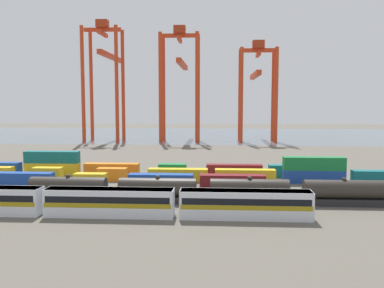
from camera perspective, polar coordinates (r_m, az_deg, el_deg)
ground_plane at (r=120.18m, az=-4.67°, el=-1.95°), size 420.00×420.00×0.00m
harbour_water at (r=212.54m, az=-1.08°, el=1.32°), size 400.00×110.00×0.01m
passenger_train at (r=58.87m, az=-11.40°, el=-7.80°), size 55.81×3.14×3.90m
freight_tank_row at (r=65.34m, az=8.00°, el=-6.52°), size 70.44×2.85×4.31m
shipping_container_1 at (r=85.32m, az=-22.62°, el=-4.55°), size 12.10×2.44×2.60m
shipping_container_2 at (r=80.33m, az=-13.95°, el=-4.89°), size 6.04×2.44×2.60m
shipping_container_3 at (r=77.39m, az=-4.38°, el=-5.14°), size 12.10×2.44×2.60m
shipping_container_4 at (r=76.72m, az=5.66°, el=-5.25°), size 12.10×2.44×2.60m
shipping_container_6 at (r=90.26m, az=-19.47°, el=-3.91°), size 6.04×2.44×2.60m
shipping_container_7 at (r=85.88m, az=-11.06°, el=-4.16°), size 6.04×2.44×2.60m
shipping_container_8 at (r=83.52m, az=-1.97°, el=-4.34°), size 12.10×2.44×2.60m
shipping_container_9 at (r=83.33m, az=7.41°, el=-4.40°), size 12.10×2.44×2.60m
shipping_container_10 at (r=85.34m, az=16.58°, el=-4.35°), size 12.10×2.44×2.60m
shipping_container_11 at (r=84.95m, az=16.63°, el=-2.62°), size 12.10×2.44×2.60m
shipping_container_12 at (r=89.40m, az=25.13°, el=-4.21°), size 12.10×2.44×2.60m
shipping_container_14 at (r=96.90m, az=-18.88°, el=-3.26°), size 12.10×2.44×2.60m
shipping_container_15 at (r=96.55m, az=-18.93°, el=-1.73°), size 12.10×2.44×2.60m
shipping_container_16 at (r=92.61m, az=-11.11°, el=-3.46°), size 12.10×2.44×2.60m
shipping_container_17 at (r=90.16m, az=-2.75°, el=-3.61°), size 6.04×2.44×2.60m
shipping_container_18 at (r=89.71m, az=5.89°, el=-3.68°), size 12.10×2.44×2.60m
shipping_container_19 at (r=91.27m, az=14.42°, el=-3.66°), size 12.10×2.44×2.60m
gantry_crane_west at (r=182.45m, az=-12.01°, el=10.17°), size 15.73×39.15×50.82m
gantry_crane_central at (r=176.61m, az=-1.63°, el=9.82°), size 16.60×38.42×48.06m
gantry_crane_east at (r=176.12m, az=9.07°, el=8.55°), size 15.64×34.38×41.77m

